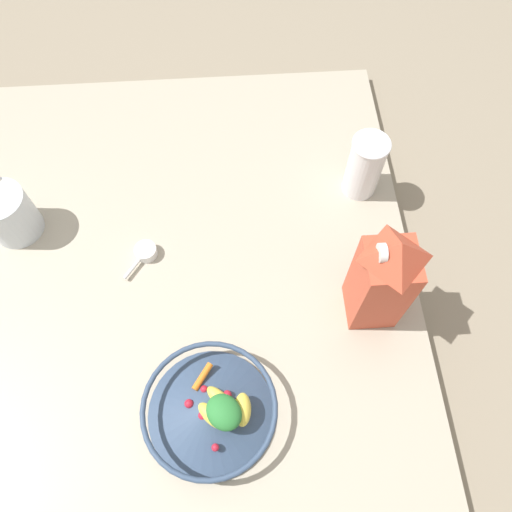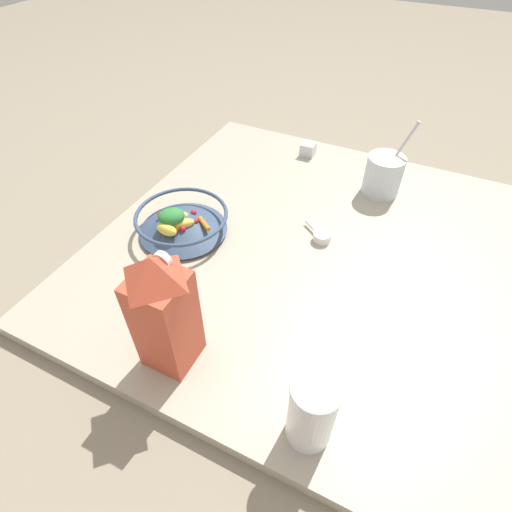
{
  "view_description": "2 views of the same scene",
  "coord_description": "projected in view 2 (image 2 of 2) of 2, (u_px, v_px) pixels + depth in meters",
  "views": [
    {
      "loc": [
        0.5,
        0.17,
        1.0
      ],
      "look_at": [
        0.05,
        0.2,
        0.12
      ],
      "focal_mm": 35.0,
      "sensor_mm": 36.0,
      "label": 1
    },
    {
      "loc": [
        -0.2,
        0.75,
        0.74
      ],
      "look_at": [
        0.08,
        0.16,
        0.1
      ],
      "focal_mm": 28.0,
      "sensor_mm": 36.0,
      "label": 2
    }
  ],
  "objects": [
    {
      "name": "spice_jar",
      "position": [
        308.0,
        150.0,
        1.36
      ],
      "size": [
        0.05,
        0.05,
        0.04
      ],
      "color": "silver",
      "rests_on": "countertop"
    },
    {
      "name": "drinking_cup",
      "position": [
        312.0,
        411.0,
        0.64
      ],
      "size": [
        0.08,
        0.08,
        0.16
      ],
      "color": "white",
      "rests_on": "countertop"
    },
    {
      "name": "yogurt_tub",
      "position": [
        384.0,
        173.0,
        1.17
      ],
      "size": [
        0.12,
        0.13,
        0.21
      ],
      "color": "silver",
      "rests_on": "countertop"
    },
    {
      "name": "ground_plane",
      "position": [
        310.0,
        256.0,
        1.06
      ],
      "size": [
        6.0,
        6.0,
        0.0
      ],
      "primitive_type": "plane",
      "color": "gray"
    },
    {
      "name": "fruit_bowl",
      "position": [
        182.0,
        221.0,
        1.05
      ],
      "size": [
        0.24,
        0.24,
        0.09
      ],
      "color": "#384C6B",
      "rests_on": "countertop"
    },
    {
      "name": "milk_carton",
      "position": [
        164.0,
        312.0,
        0.71
      ],
      "size": [
        0.09,
        0.09,
        0.27
      ],
      "color": "#CC4C33",
      "rests_on": "countertop"
    },
    {
      "name": "measuring_scoop",
      "position": [
        321.0,
        236.0,
        1.05
      ],
      "size": [
        0.09,
        0.07,
        0.02
      ],
      "color": "white",
      "rests_on": "countertop"
    },
    {
      "name": "countertop",
      "position": [
        311.0,
        252.0,
        1.05
      ],
      "size": [
        1.07,
        1.07,
        0.04
      ],
      "color": "#B2A893",
      "rests_on": "ground_plane"
    }
  ]
}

